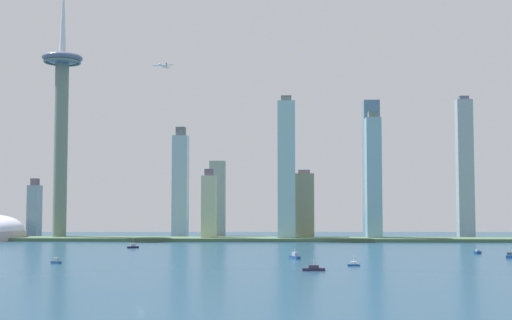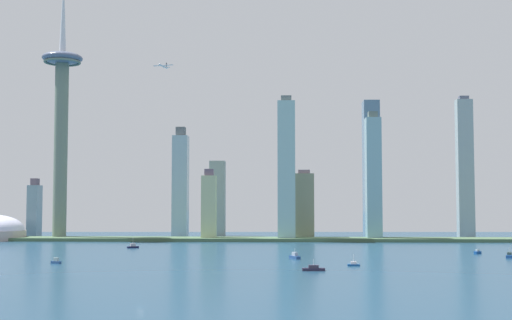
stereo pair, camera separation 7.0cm
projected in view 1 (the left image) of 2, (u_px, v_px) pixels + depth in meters
ground_plane at (140, 307)px, 284.47m from camera, size 6000.00×6000.00×0.00m
waterfront_pier at (231, 239)px, 769.60m from camera, size 861.50×45.30×3.74m
observation_tower at (62, 105)px, 804.35m from camera, size 47.99×47.99×323.94m
skyscraper_0 at (373, 178)px, 778.16m from camera, size 17.27×21.62×149.56m
skyscraper_1 at (34, 210)px, 854.74m from camera, size 13.41×19.37×74.47m
skyscraper_2 at (217, 198)px, 885.54m from camera, size 20.10×19.30×98.53m
skyscraper_3 at (371, 169)px, 851.66m from camera, size 19.95×25.90×173.05m
skyscraper_4 at (180, 185)px, 832.14m from camera, size 18.71×20.59×137.52m
skyscraper_5 at (304, 206)px, 799.47m from camera, size 23.15×26.07×82.63m
skyscraper_7 at (286, 170)px, 774.44m from camera, size 20.10×21.82×167.29m
skyscraper_8 at (209, 207)px, 775.62m from camera, size 16.66×15.14×82.66m
skyscraper_9 at (465, 168)px, 837.26m from camera, size 19.35×14.44×177.28m
boat_1 at (56, 261)px, 484.72m from camera, size 8.18×5.48×4.30m
boat_2 at (509, 256)px, 534.44m from camera, size 9.10×13.65×8.65m
boat_3 at (354, 264)px, 466.38m from camera, size 8.75×3.91×8.11m
boat_4 at (295, 256)px, 525.58m from camera, size 9.03×12.35×8.45m
boat_5 at (478, 252)px, 575.22m from camera, size 7.36×6.86×3.93m
boat_6 at (314, 269)px, 433.56m from camera, size 14.88×4.98×7.64m
boat_7 at (133, 246)px, 648.09m from camera, size 11.35×7.85×11.51m
airplane at (163, 66)px, 808.09m from camera, size 25.25×23.03×7.08m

